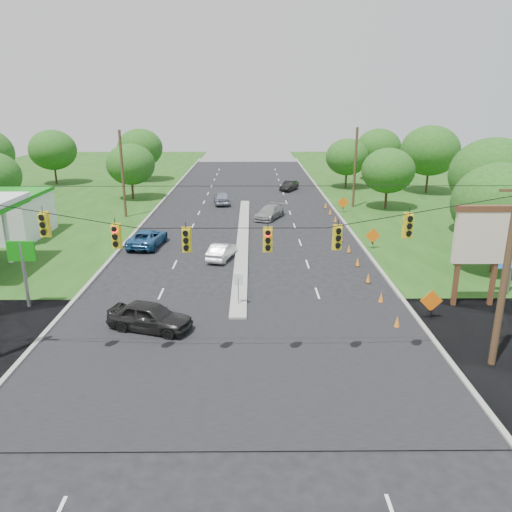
{
  "coord_description": "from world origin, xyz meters",
  "views": [
    {
      "loc": [
        0.82,
        -21.63,
        11.79
      ],
      "look_at": [
        1.06,
        7.16,
        2.8
      ],
      "focal_mm": 35.0,
      "sensor_mm": 36.0,
      "label": 1
    }
  ],
  "objects_px": {
    "white_sedan": "(222,251)",
    "blue_pickup": "(148,238)",
    "pylon_sign": "(484,241)",
    "black_sedan": "(150,317)"
  },
  "relations": [
    {
      "from": "black_sedan",
      "to": "blue_pickup",
      "type": "distance_m",
      "value": 16.59
    },
    {
      "from": "white_sedan",
      "to": "blue_pickup",
      "type": "height_order",
      "value": "blue_pickup"
    },
    {
      "from": "white_sedan",
      "to": "pylon_sign",
      "type": "bearing_deg",
      "value": 165.05
    },
    {
      "from": "black_sedan",
      "to": "blue_pickup",
      "type": "xyz_separation_m",
      "value": [
        -3.37,
        16.25,
        -0.06
      ]
    },
    {
      "from": "pylon_sign",
      "to": "white_sedan",
      "type": "relative_size",
      "value": 1.6
    },
    {
      "from": "pylon_sign",
      "to": "blue_pickup",
      "type": "distance_m",
      "value": 25.98
    },
    {
      "from": "black_sedan",
      "to": "blue_pickup",
      "type": "relative_size",
      "value": 0.88
    },
    {
      "from": "blue_pickup",
      "to": "black_sedan",
      "type": "bearing_deg",
      "value": 108.37
    },
    {
      "from": "black_sedan",
      "to": "white_sedan",
      "type": "xyz_separation_m",
      "value": [
        3.11,
        12.54,
        -0.15
      ]
    },
    {
      "from": "pylon_sign",
      "to": "black_sedan",
      "type": "xyz_separation_m",
      "value": [
        -18.95,
        -3.37,
        -3.22
      ]
    }
  ]
}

